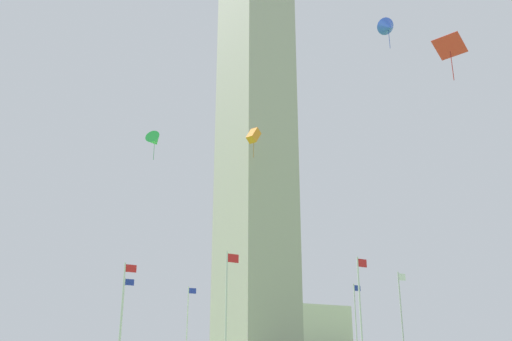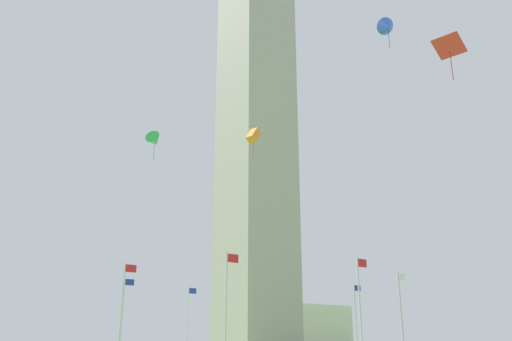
{
  "view_description": "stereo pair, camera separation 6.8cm",
  "coord_description": "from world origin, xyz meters",
  "px_view_note": "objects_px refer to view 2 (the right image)",
  "views": [
    {
      "loc": [
        -31.47,
        -43.5,
        1.52
      ],
      "look_at": [
        0.0,
        0.0,
        19.34
      ],
      "focal_mm": 37.32,
      "sensor_mm": 36.0,
      "label": 1
    },
    {
      "loc": [
        -31.41,
        -43.54,
        1.52
      ],
      "look_at": [
        0.0,
        0.0,
        19.34
      ],
      "focal_mm": 37.32,
      "sensor_mm": 36.0,
      "label": 2
    }
  ],
  "objects_px": {
    "flagpole_nw": "(402,313)",
    "distant_building": "(284,330)",
    "flagpole_sw": "(227,303)",
    "flagpole_se": "(123,315)",
    "flagpole_w": "(360,305)",
    "kite_red_diamond": "(449,47)",
    "kite_green_delta": "(155,141)",
    "flagpole_n": "(356,318)",
    "flagpole_s": "(122,308)",
    "obelisk_monument": "(256,84)",
    "flagpole_e": "(188,319)",
    "flagpole_ne": "(274,320)",
    "kite_blue_delta": "(388,27)",
    "kite_orange_box": "(253,136)"
  },
  "relations": [
    {
      "from": "flagpole_ne",
      "to": "flagpole_nw",
      "type": "bearing_deg",
      "value": -90.0
    },
    {
      "from": "flagpole_s",
      "to": "kite_red_diamond",
      "type": "distance_m",
      "value": 32.31
    },
    {
      "from": "kite_green_delta",
      "to": "distant_building",
      "type": "distance_m",
      "value": 58.59
    },
    {
      "from": "flagpole_sw",
      "to": "flagpole_nw",
      "type": "bearing_deg",
      "value": -0.0
    },
    {
      "from": "flagpole_n",
      "to": "kite_orange_box",
      "type": "relative_size",
      "value": 2.82
    },
    {
      "from": "flagpole_nw",
      "to": "distant_building",
      "type": "height_order",
      "value": "distant_building"
    },
    {
      "from": "flagpole_e",
      "to": "flagpole_n",
      "type": "bearing_deg",
      "value": -45.0
    },
    {
      "from": "flagpole_ne",
      "to": "kite_red_diamond",
      "type": "relative_size",
      "value": 3.6
    },
    {
      "from": "kite_red_diamond",
      "to": "distant_building",
      "type": "distance_m",
      "value": 79.33
    },
    {
      "from": "kite_orange_box",
      "to": "kite_green_delta",
      "type": "bearing_deg",
      "value": 129.24
    },
    {
      "from": "obelisk_monument",
      "to": "flagpole_e",
      "type": "bearing_deg",
      "value": 89.76
    },
    {
      "from": "kite_blue_delta",
      "to": "kite_green_delta",
      "type": "relative_size",
      "value": 0.9
    },
    {
      "from": "flagpole_sw",
      "to": "flagpole_se",
      "type": "bearing_deg",
      "value": 90.0
    },
    {
      "from": "kite_green_delta",
      "to": "distant_building",
      "type": "bearing_deg",
      "value": 38.61
    },
    {
      "from": "flagpole_ne",
      "to": "kite_red_diamond",
      "type": "bearing_deg",
      "value": -115.29
    },
    {
      "from": "flagpole_n",
      "to": "kite_blue_delta",
      "type": "xyz_separation_m",
      "value": [
        -18.28,
        -22.34,
        18.79
      ]
    },
    {
      "from": "kite_green_delta",
      "to": "kite_red_diamond",
      "type": "height_order",
      "value": "kite_green_delta"
    },
    {
      "from": "flagpole_sw",
      "to": "kite_red_diamond",
      "type": "height_order",
      "value": "kite_red_diamond"
    },
    {
      "from": "flagpole_ne",
      "to": "flagpole_sw",
      "type": "distance_m",
      "value": 27.61
    },
    {
      "from": "distant_building",
      "to": "flagpole_n",
      "type": "bearing_deg",
      "value": -117.36
    },
    {
      "from": "kite_orange_box",
      "to": "flagpole_n",
      "type": "bearing_deg",
      "value": 18.23
    },
    {
      "from": "flagpole_ne",
      "to": "kite_green_delta",
      "type": "height_order",
      "value": "kite_green_delta"
    },
    {
      "from": "flagpole_sw",
      "to": "kite_red_diamond",
      "type": "xyz_separation_m",
      "value": [
        0.93,
        -19.83,
        11.98
      ]
    },
    {
      "from": "obelisk_monument",
      "to": "flagpole_e",
      "type": "distance_m",
      "value": 28.58
    },
    {
      "from": "flagpole_nw",
      "to": "kite_green_delta",
      "type": "relative_size",
      "value": 2.88
    },
    {
      "from": "flagpole_ne",
      "to": "distant_building",
      "type": "xyz_separation_m",
      "value": [
        23.09,
        27.05,
        -0.13
      ]
    },
    {
      "from": "kite_green_delta",
      "to": "flagpole_nw",
      "type": "bearing_deg",
      "value": -28.73
    },
    {
      "from": "kite_red_diamond",
      "to": "flagpole_e",
      "type": "bearing_deg",
      "value": 78.5
    },
    {
      "from": "flagpole_sw",
      "to": "flagpole_nw",
      "type": "xyz_separation_m",
      "value": [
        19.52,
        -0.0,
        0.0
      ]
    },
    {
      "from": "flagpole_s",
      "to": "kite_orange_box",
      "type": "relative_size",
      "value": 2.82
    },
    {
      "from": "flagpole_se",
      "to": "flagpole_w",
      "type": "relative_size",
      "value": 1.0
    },
    {
      "from": "kite_red_diamond",
      "to": "flagpole_ne",
      "type": "bearing_deg",
      "value": 64.71
    },
    {
      "from": "distant_building",
      "to": "kite_blue_delta",
      "type": "bearing_deg",
      "value": -122.26
    },
    {
      "from": "flagpole_ne",
      "to": "flagpole_se",
      "type": "distance_m",
      "value": 19.52
    },
    {
      "from": "flagpole_s",
      "to": "kite_red_diamond",
      "type": "xyz_separation_m",
      "value": [
        4.97,
        -29.59,
        11.98
      ]
    },
    {
      "from": "flagpole_se",
      "to": "flagpole_w",
      "type": "height_order",
      "value": "same"
    },
    {
      "from": "flagpole_se",
      "to": "flagpole_s",
      "type": "height_order",
      "value": "same"
    },
    {
      "from": "flagpole_e",
      "to": "kite_green_delta",
      "type": "xyz_separation_m",
      "value": [
        -11.13,
        -12.11,
        16.17
      ]
    },
    {
      "from": "obelisk_monument",
      "to": "flagpole_nw",
      "type": "relative_size",
      "value": 7.09
    },
    {
      "from": "kite_blue_delta",
      "to": "flagpole_se",
      "type": "bearing_deg",
      "value": 99.34
    },
    {
      "from": "flagpole_sw",
      "to": "kite_green_delta",
      "type": "bearing_deg",
      "value": 96.81
    },
    {
      "from": "flagpole_n",
      "to": "flagpole_s",
      "type": "height_order",
      "value": "same"
    },
    {
      "from": "flagpole_se",
      "to": "flagpole_sw",
      "type": "relative_size",
      "value": 1.0
    },
    {
      "from": "flagpole_se",
      "to": "distant_building",
      "type": "xyz_separation_m",
      "value": [
        42.61,
        27.05,
        -0.13
      ]
    },
    {
      "from": "flagpole_w",
      "to": "kite_red_diamond",
      "type": "bearing_deg",
      "value": -119.22
    },
    {
      "from": "obelisk_monument",
      "to": "flagpole_n",
      "type": "height_order",
      "value": "obelisk_monument"
    },
    {
      "from": "obelisk_monument",
      "to": "flagpole_e",
      "type": "height_order",
      "value": "obelisk_monument"
    },
    {
      "from": "flagpole_se",
      "to": "flagpole_nw",
      "type": "height_order",
      "value": "same"
    },
    {
      "from": "flagpole_sw",
      "to": "kite_red_diamond",
      "type": "relative_size",
      "value": 3.6
    },
    {
      "from": "flagpole_s",
      "to": "distant_building",
      "type": "xyz_separation_m",
      "value": [
        46.66,
        36.81,
        -0.13
      ]
    }
  ]
}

